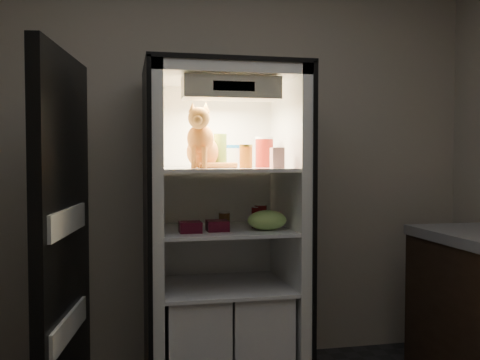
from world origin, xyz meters
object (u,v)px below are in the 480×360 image
at_px(parmesan_shaker, 220,151).
at_px(condiment_jar, 224,219).
at_px(soda_can_b, 261,216).
at_px(berry_box_left, 190,227).
at_px(cream_carton, 277,158).
at_px(soda_can_a, 257,217).
at_px(grape_bag, 267,220).
at_px(refrigerator, 222,252).
at_px(tabby_cat, 202,144).
at_px(pepper_jar, 264,152).
at_px(mayo_tub, 233,156).
at_px(salsa_jar, 246,156).
at_px(berry_box_right, 217,226).
at_px(soda_can_c, 257,217).

xyz_separation_m(parmesan_shaker, condiment_jar, (0.03, 0.05, -0.40)).
height_order(soda_can_b, berry_box_left, soda_can_b).
distance_m(cream_carton, soda_can_a, 0.43).
xyz_separation_m(soda_can_b, grape_bag, (0.01, -0.10, -0.01)).
bearing_deg(grape_bag, soda_can_b, 96.34).
xyz_separation_m(refrigerator, soda_can_b, (0.21, -0.08, 0.22)).
bearing_deg(tabby_cat, soda_can_a, 29.77).
bearing_deg(pepper_jar, mayo_tub, 157.07).
bearing_deg(mayo_tub, refrigerator, -132.96).
distance_m(mayo_tub, condiment_jar, 0.39).
bearing_deg(salsa_jar, cream_carton, -43.02).
height_order(mayo_tub, condiment_jar, mayo_tub).
bearing_deg(condiment_jar, parmesan_shaker, -124.23).
xyz_separation_m(soda_can_b, berry_box_left, (-0.42, -0.11, -0.04)).
bearing_deg(mayo_tub, grape_bag, -63.14).
relative_size(tabby_cat, pepper_jar, 1.99).
bearing_deg(berry_box_left, soda_can_b, 14.94).
relative_size(condiment_jar, berry_box_right, 0.77).
bearing_deg(condiment_jar, berry_box_left, -138.16).
xyz_separation_m(pepper_jar, soda_can_b, (-0.05, -0.10, -0.37)).
height_order(soda_can_b, soda_can_c, soda_can_b).
relative_size(salsa_jar, cream_carton, 1.17).
xyz_separation_m(tabby_cat, condiment_jar, (0.15, 0.11, -0.44)).
bearing_deg(grape_bag, soda_can_a, 95.52).
height_order(refrigerator, soda_can_b, refrigerator).
relative_size(mayo_tub, berry_box_left, 1.14).
height_order(tabby_cat, mayo_tub, tabby_cat).
relative_size(pepper_jar, condiment_jar, 1.99).
distance_m(soda_can_b, grape_bag, 0.10).
bearing_deg(berry_box_left, cream_carton, -6.61).
bearing_deg(berry_box_right, parmesan_shaker, 72.83).
relative_size(mayo_tub, salsa_jar, 1.01).
distance_m(refrigerator, berry_box_left, 0.34).
distance_m(salsa_jar, cream_carton, 0.20).
bearing_deg(cream_carton, tabby_cat, 159.33).
relative_size(salsa_jar, berry_box_left, 1.12).
distance_m(condiment_jar, grape_bag, 0.29).
relative_size(tabby_cat, grape_bag, 1.62).
height_order(mayo_tub, soda_can_b, mayo_tub).
bearing_deg(soda_can_b, cream_carton, -73.07).
distance_m(tabby_cat, soda_can_a, 0.56).
distance_m(soda_can_a, soda_can_c, 0.07).
height_order(soda_can_c, grape_bag, soda_can_c).
bearing_deg(cream_carton, soda_can_a, 103.26).
height_order(refrigerator, cream_carton, refrigerator).
distance_m(salsa_jar, berry_box_left, 0.51).
distance_m(tabby_cat, soda_can_c, 0.54).
height_order(salsa_jar, berry_box_right, salsa_jar).
xyz_separation_m(parmesan_shaker, soda_can_b, (0.23, -0.04, -0.38)).
relative_size(parmesan_shaker, berry_box_left, 1.64).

